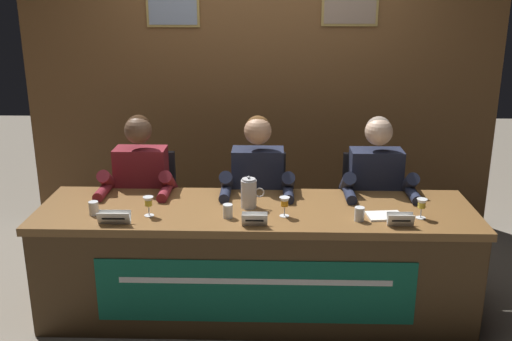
{
  "coord_description": "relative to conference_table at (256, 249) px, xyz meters",
  "views": [
    {
      "loc": [
        0.1,
        -3.48,
        2.08
      ],
      "look_at": [
        0.0,
        0.0,
        0.98
      ],
      "focal_mm": 41.14,
      "sensor_mm": 36.0,
      "label": 1
    }
  ],
  "objects": [
    {
      "name": "chair_left",
      "position": [
        -0.83,
        0.67,
        -0.05
      ],
      "size": [
        0.44,
        0.44,
        0.9
      ],
      "color": "black",
      "rests_on": "ground_plane"
    },
    {
      "name": "water_cup_center",
      "position": [
        -0.17,
        -0.06,
        0.27
      ],
      "size": [
        0.06,
        0.06,
        0.08
      ],
      "color": "silver",
      "rests_on": "conference_table"
    },
    {
      "name": "juice_glass_center",
      "position": [
        0.18,
        -0.03,
        0.32
      ],
      "size": [
        0.06,
        0.06,
        0.12
      ],
      "color": "white",
      "rests_on": "conference_table"
    },
    {
      "name": "nameplate_center",
      "position": [
        -0.0,
        -0.19,
        0.28
      ],
      "size": [
        0.15,
        0.06,
        0.08
      ],
      "color": "white",
      "rests_on": "conference_table"
    },
    {
      "name": "chair_center",
      "position": [
        -0.0,
        0.67,
        -0.05
      ],
      "size": [
        0.44,
        0.44,
        0.9
      ],
      "color": "black",
      "rests_on": "ground_plane"
    },
    {
      "name": "panelist_center",
      "position": [
        -0.0,
        0.47,
        0.22
      ],
      "size": [
        0.51,
        0.48,
        1.23
      ],
      "color": "black",
      "rests_on": "ground_plane"
    },
    {
      "name": "juice_glass_right",
      "position": [
        1.01,
        -0.04,
        0.32
      ],
      "size": [
        0.06,
        0.06,
        0.12
      ],
      "color": "white",
      "rests_on": "conference_table"
    },
    {
      "name": "panelist_right",
      "position": [
        0.83,
        0.47,
        0.22
      ],
      "size": [
        0.51,
        0.48,
        1.23
      ],
      "color": "black",
      "rests_on": "ground_plane"
    },
    {
      "name": "ground_plane",
      "position": [
        -0.0,
        0.1,
        -0.49
      ],
      "size": [
        12.0,
        12.0,
        0.0
      ],
      "primitive_type": "plane",
      "color": "gray"
    },
    {
      "name": "water_pitcher_central",
      "position": [
        -0.05,
        0.12,
        0.33
      ],
      "size": [
        0.15,
        0.1,
        0.21
      ],
      "color": "silver",
      "rests_on": "conference_table"
    },
    {
      "name": "nameplate_left",
      "position": [
        -0.83,
        -0.18,
        0.28
      ],
      "size": [
        0.19,
        0.06,
        0.08
      ],
      "color": "white",
      "rests_on": "conference_table"
    },
    {
      "name": "panelist_left",
      "position": [
        -0.83,
        0.47,
        0.22
      ],
      "size": [
        0.51,
        0.48,
        1.23
      ],
      "color": "black",
      "rests_on": "ground_plane"
    },
    {
      "name": "wall_back_panelled",
      "position": [
        -0.0,
        1.58,
        0.81
      ],
      "size": [
        3.98,
        0.14,
        2.6
      ],
      "color": "brown",
      "rests_on": "ground_plane"
    },
    {
      "name": "water_cup_right",
      "position": [
        0.63,
        -0.09,
        0.27
      ],
      "size": [
        0.06,
        0.06,
        0.08
      ],
      "color": "silver",
      "rests_on": "conference_table"
    },
    {
      "name": "water_cup_left",
      "position": [
        -1.0,
        -0.04,
        0.27
      ],
      "size": [
        0.06,
        0.06,
        0.08
      ],
      "color": "silver",
      "rests_on": "conference_table"
    },
    {
      "name": "juice_glass_left",
      "position": [
        -0.65,
        -0.05,
        0.32
      ],
      "size": [
        0.06,
        0.06,
        0.12
      ],
      "color": "white",
      "rests_on": "conference_table"
    },
    {
      "name": "document_stack_right",
      "position": [
        0.79,
        -0.02,
        0.24
      ],
      "size": [
        0.23,
        0.17,
        0.01
      ],
      "color": "white",
      "rests_on": "conference_table"
    },
    {
      "name": "chair_right",
      "position": [
        0.83,
        0.67,
        -0.05
      ],
      "size": [
        0.44,
        0.44,
        0.9
      ],
      "color": "black",
      "rests_on": "ground_plane"
    },
    {
      "name": "nameplate_right",
      "position": [
        0.86,
        -0.16,
        0.28
      ],
      "size": [
        0.15,
        0.06,
        0.08
      ],
      "color": "white",
      "rests_on": "conference_table"
    },
    {
      "name": "conference_table",
      "position": [
        0.0,
        0.0,
        0.0
      ],
      "size": [
        2.78,
        0.76,
        0.73
      ],
      "color": "brown",
      "rests_on": "ground_plane"
    }
  ]
}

